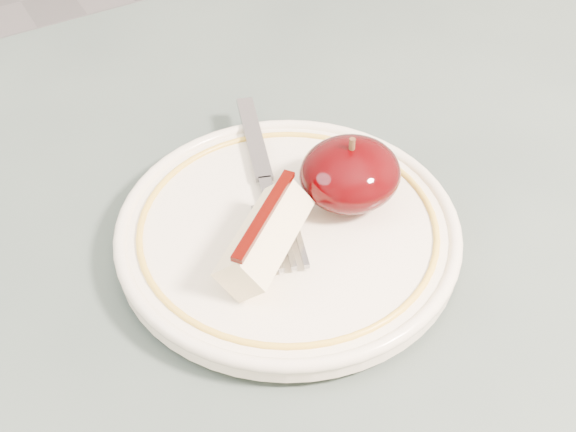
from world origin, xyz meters
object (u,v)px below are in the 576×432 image
table (399,421)px  apple_half (350,174)px  fork (265,180)px  plate (288,232)px

table → apple_half: apple_half is taller
table → apple_half: (0.02, 0.11, 0.13)m
fork → plate: bearing=-169.4°
table → plate: 0.15m
plate → apple_half: (0.05, 0.00, 0.02)m
fork → table: bearing=-153.4°
plate → apple_half: 0.06m
apple_half → fork: (-0.04, 0.04, -0.02)m
table → apple_half: 0.17m
apple_half → table: bearing=-101.8°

